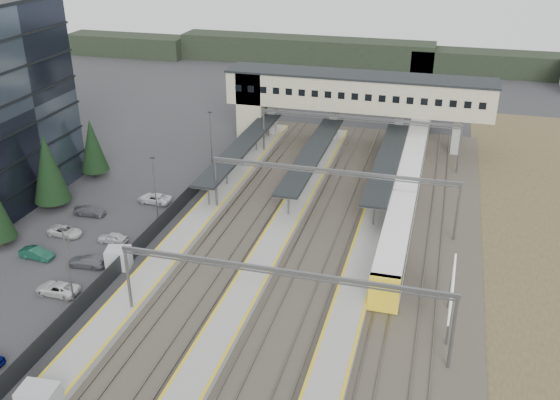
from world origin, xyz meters
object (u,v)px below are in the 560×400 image
(relay_cabin_far, at_px, (119,258))
(footbridge, at_px, (339,94))
(billboard, at_px, (452,290))
(train, at_px, (410,174))
(relay_cabin_near, at_px, (40,400))

(relay_cabin_far, bearing_deg, footbridge, 70.83)
(relay_cabin_far, xyz_separation_m, billboard, (32.97, -1.44, 2.75))
(relay_cabin_far, bearing_deg, billboard, -2.51)
(relay_cabin_far, relative_size, footbridge, 0.07)
(train, bearing_deg, billboard, -78.93)
(footbridge, distance_m, train, 20.07)
(billboard, bearing_deg, footbridge, 112.22)
(relay_cabin_far, relative_size, billboard, 0.42)
(footbridge, xyz_separation_m, train, (12.30, -14.71, -5.91))
(relay_cabin_far, height_order, billboard, billboard)
(relay_cabin_near, xyz_separation_m, footbridge, (10.43, 62.79, 6.78))
(relay_cabin_near, relative_size, billboard, 0.45)
(train, bearing_deg, relay_cabin_near, -115.31)
(billboard, bearing_deg, relay_cabin_near, -146.98)
(relay_cabin_near, height_order, footbridge, footbridge)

